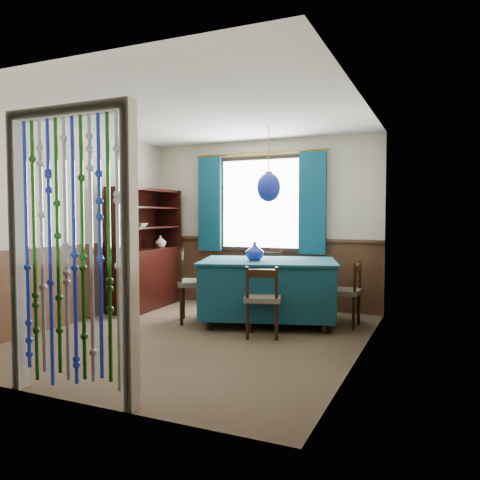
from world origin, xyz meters
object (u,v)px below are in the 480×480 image
at_px(dining_table, 268,287).
at_px(vase_sideboard, 160,241).
at_px(chair_left, 194,284).
at_px(sideboard, 146,267).
at_px(chair_near, 263,299).
at_px(chair_far, 270,280).
at_px(pendant_lamp, 269,187).
at_px(vase_table, 255,252).
at_px(chair_right, 346,292).
at_px(bowl_shelf, 140,225).

bearing_deg(dining_table, vase_sideboard, 147.02).
relative_size(dining_table, chair_left, 2.08).
bearing_deg(sideboard, chair_near, -25.45).
height_order(chair_far, pendant_lamp, pendant_lamp).
height_order(sideboard, vase_table, sideboard).
distance_m(chair_right, vase_sideboard, 3.00).
relative_size(chair_left, vase_sideboard, 4.70).
distance_m(chair_left, vase_table, 0.90).
height_order(chair_right, vase_sideboard, vase_sideboard).
distance_m(pendant_lamp, vase_table, 0.83).
bearing_deg(vase_table, dining_table, 40.17).
bearing_deg(chair_near, pendant_lamp, 87.87).
distance_m(chair_right, sideboard, 3.00).
bearing_deg(sideboard, pendant_lamp, -10.22).
bearing_deg(bowl_shelf, sideboard, 105.28).
bearing_deg(chair_right, pendant_lamp, 104.79).
bearing_deg(vase_sideboard, vase_table, -20.38).
bearing_deg(pendant_lamp, chair_near, -75.09).
bearing_deg(vase_table, vase_sideboard, 159.62).
bearing_deg(chair_far, chair_left, 33.75).
xyz_separation_m(dining_table, bowl_shelf, (-1.99, 0.04, 0.77)).
bearing_deg(chair_near, sideboard, 140.50).
distance_m(dining_table, vase_table, 0.49).
relative_size(chair_near, sideboard, 0.46).
bearing_deg(pendant_lamp, sideboard, 172.78).
height_order(chair_near, sideboard, sideboard).
relative_size(chair_far, pendant_lamp, 0.92).
xyz_separation_m(pendant_lamp, vase_table, (-0.14, -0.12, -0.81)).
height_order(chair_left, vase_sideboard, vase_sideboard).
height_order(dining_table, pendant_lamp, pendant_lamp).
relative_size(pendant_lamp, vase_table, 4.47).
relative_size(chair_near, chair_far, 0.93).
height_order(dining_table, chair_near, chair_near).
relative_size(chair_near, vase_sideboard, 4.07).
height_order(pendant_lamp, bowl_shelf, pendant_lamp).
distance_m(chair_left, vase_sideboard, 1.47).
bearing_deg(chair_far, dining_table, 88.34).
height_order(dining_table, chair_far, chair_far).
bearing_deg(chair_far, vase_sideboard, -17.55).
xyz_separation_m(chair_left, vase_table, (0.77, 0.18, 0.42)).
distance_m(chair_near, chair_left, 1.15).
relative_size(chair_far, chair_left, 0.93).
relative_size(sideboard, vase_table, 8.30).
distance_m(vase_table, vase_sideboard, 1.98).
relative_size(chair_far, vase_table, 4.10).
distance_m(chair_far, chair_left, 1.18).
bearing_deg(bowl_shelf, chair_left, -17.42).
relative_size(dining_table, chair_near, 2.39).
distance_m(bowl_shelf, vase_sideboard, 0.59).
bearing_deg(chair_near, chair_right, 32.39).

